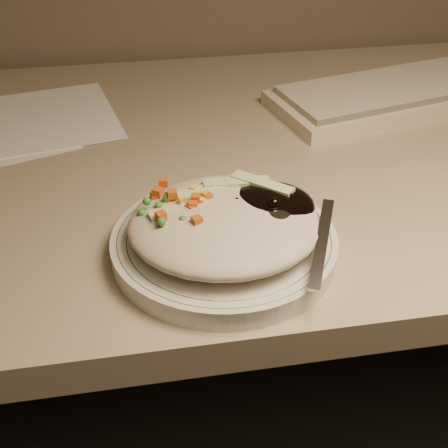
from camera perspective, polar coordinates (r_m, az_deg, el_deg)
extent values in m
cube|color=gray|center=(0.85, 3.50, 5.97)|extent=(1.40, 0.70, 0.04)
cylinder|color=silver|center=(0.63, 0.00, -1.93)|extent=(0.23, 0.23, 0.02)
torus|color=#144723|center=(0.63, 0.00, -1.20)|extent=(0.22, 0.22, 0.00)
torus|color=#144723|center=(0.63, 0.00, -1.20)|extent=(0.20, 0.20, 0.00)
ellipsoid|color=#BDB399|center=(0.61, 0.08, 0.06)|extent=(0.19, 0.18, 0.04)
ellipsoid|color=black|center=(0.63, 3.88, 1.58)|extent=(0.10, 0.09, 0.03)
ellipsoid|color=orange|center=(0.62, -4.31, 0.83)|extent=(0.08, 0.08, 0.02)
sphere|color=black|center=(0.62, 1.17, 1.96)|extent=(0.01, 0.01, 0.01)
sphere|color=black|center=(0.63, 3.65, 2.49)|extent=(0.01, 0.01, 0.01)
sphere|color=black|center=(0.63, 5.84, 2.64)|extent=(0.01, 0.01, 0.01)
sphere|color=black|center=(0.64, 4.92, 2.77)|extent=(0.01, 0.01, 0.01)
sphere|color=black|center=(0.61, 4.58, 1.91)|extent=(0.01, 0.01, 0.01)
sphere|color=black|center=(0.62, 3.57, 2.13)|extent=(0.01, 0.01, 0.01)
sphere|color=black|center=(0.64, 4.34, 2.72)|extent=(0.01, 0.01, 0.01)
cube|color=#C44E15|center=(0.62, -4.75, 2.75)|extent=(0.01, 0.01, 0.01)
cube|color=#C44E15|center=(0.61, -3.04, 0.96)|extent=(0.01, 0.01, 0.01)
cube|color=#C44E15|center=(0.63, -6.10, 2.92)|extent=(0.01, 0.01, 0.01)
cube|color=#C44E15|center=(0.61, -2.60, 2.35)|extent=(0.01, 0.01, 0.01)
cube|color=#C44E15|center=(0.61, -2.86, 1.76)|extent=(0.01, 0.01, 0.01)
cube|color=#C44E15|center=(0.64, -6.27, 2.49)|extent=(0.01, 0.01, 0.01)
cube|color=#C44E15|center=(0.62, -4.97, 2.46)|extent=(0.01, 0.01, 0.01)
cube|color=#C44E15|center=(0.61, -3.01, 1.49)|extent=(0.01, 0.01, 0.01)
cube|color=#C44E15|center=(0.62, -1.56, 2.46)|extent=(0.01, 0.01, 0.01)
cube|color=#C44E15|center=(0.64, -5.61, 3.80)|extent=(0.01, 0.01, 0.01)
cube|color=#C44E15|center=(0.59, -5.79, 0.73)|extent=(0.01, 0.01, 0.01)
cube|color=#C44E15|center=(0.58, -2.50, 0.30)|extent=(0.01, 0.01, 0.01)
cube|color=#C44E15|center=(0.61, -6.32, 0.76)|extent=(0.01, 0.01, 0.01)
cube|color=#C44E15|center=(0.64, -6.17, 2.30)|extent=(0.01, 0.01, 0.01)
sphere|color=#388C28|center=(0.62, -3.00, 1.85)|extent=(0.01, 0.01, 0.01)
sphere|color=#388C28|center=(0.58, -5.74, 0.20)|extent=(0.01, 0.01, 0.01)
sphere|color=#388C28|center=(0.62, -6.00, 1.66)|extent=(0.01, 0.01, 0.01)
sphere|color=#388C28|center=(0.61, -7.09, 2.08)|extent=(0.01, 0.01, 0.01)
sphere|color=#388C28|center=(0.62, -3.33, 2.04)|extent=(0.01, 0.01, 0.01)
sphere|color=#388C28|center=(0.60, -2.32, 0.19)|extent=(0.01, 0.01, 0.01)
sphere|color=#388C28|center=(0.62, -4.34, 1.24)|extent=(0.01, 0.01, 0.01)
sphere|color=#388C28|center=(0.60, -4.79, 0.13)|extent=(0.01, 0.01, 0.01)
sphere|color=#388C28|center=(0.61, -7.53, 1.00)|extent=(0.01, 0.01, 0.01)
sphere|color=#388C28|center=(0.62, -5.09, 2.57)|extent=(0.01, 0.01, 0.01)
sphere|color=#388C28|center=(0.62, -5.28, 2.38)|extent=(0.01, 0.01, 0.01)
sphere|color=#388C28|center=(0.60, -5.81, 0.78)|extent=(0.01, 0.01, 0.01)
sphere|color=#388C28|center=(0.59, -3.78, 0.39)|extent=(0.01, 0.01, 0.01)
sphere|color=#388C28|center=(0.64, -1.43, 2.93)|extent=(0.01, 0.01, 0.01)
cube|color=yellow|center=(0.62, -3.45, 2.03)|extent=(0.01, 0.01, 0.01)
cube|color=yellow|center=(0.61, -2.00, 2.06)|extent=(0.01, 0.01, 0.01)
cube|color=yellow|center=(0.63, -4.47, 2.06)|extent=(0.01, 0.01, 0.01)
cube|color=yellow|center=(0.61, -3.86, 2.19)|extent=(0.01, 0.01, 0.01)
cube|color=yellow|center=(0.61, -4.31, 1.14)|extent=(0.01, 0.01, 0.01)
cube|color=yellow|center=(0.62, -1.88, 2.73)|extent=(0.01, 0.01, 0.01)
cube|color=yellow|center=(0.63, -2.80, 3.21)|extent=(0.01, 0.01, 0.01)
cube|color=yellow|center=(0.61, -3.43, 1.16)|extent=(0.01, 0.01, 0.01)
cube|color=#B2D18C|center=(0.64, -1.43, 3.24)|extent=(0.07, 0.03, 0.00)
cube|color=#B2D18C|center=(0.64, 1.14, 3.86)|extent=(0.07, 0.02, 0.00)
cube|color=#B2D18C|center=(0.61, -3.79, 1.36)|extent=(0.07, 0.03, 0.00)
cube|color=#B2D18C|center=(0.64, 3.52, 3.75)|extent=(0.06, 0.06, 0.00)
cube|color=#B2D18C|center=(0.60, 0.63, 0.68)|extent=(0.07, 0.04, 0.00)
cube|color=#B2D18C|center=(0.60, -0.63, 0.97)|extent=(0.07, 0.05, 0.00)
ellipsoid|color=silver|center=(0.61, 4.65, 1.12)|extent=(0.05, 0.06, 0.01)
cube|color=silver|center=(0.59, 8.92, -1.71)|extent=(0.05, 0.11, 0.03)
cube|color=beige|center=(1.02, 16.59, 11.36)|extent=(0.45, 0.25, 0.02)
cube|color=beige|center=(1.01, 16.74, 12.15)|extent=(0.42, 0.22, 0.01)
cube|color=white|center=(0.95, -19.16, 8.65)|extent=(0.33, 0.26, 0.00)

